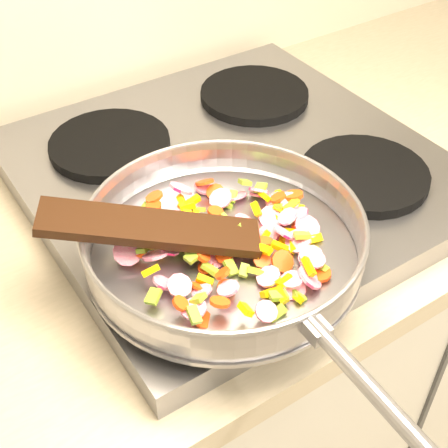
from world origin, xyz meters
TOP-DOWN VIEW (x-y plane):
  - cooktop at (-0.70, 1.67)m, footprint 0.60×0.60m
  - grate_fl at (-0.84, 1.52)m, footprint 0.19×0.19m
  - grate_fr at (-0.56, 1.52)m, footprint 0.19×0.19m
  - grate_bl at (-0.84, 1.81)m, footprint 0.19×0.19m
  - grate_br at (-0.56, 1.81)m, footprint 0.19×0.19m
  - saute_pan at (-0.83, 1.49)m, footprint 0.39×0.55m
  - vegetable_heap at (-0.82, 1.49)m, footprint 0.27×0.27m
  - wooden_spatula at (-0.91, 1.54)m, footprint 0.26×0.18m

SIDE VIEW (x-z plane):
  - cooktop at x=-0.70m, z-range 0.90..0.94m
  - grate_fl at x=-0.84m, z-range 0.94..0.96m
  - grate_fr at x=-0.56m, z-range 0.94..0.96m
  - grate_bl at x=-0.84m, z-range 0.94..0.96m
  - grate_br at x=-0.56m, z-range 0.94..0.96m
  - vegetable_heap at x=-0.82m, z-range 0.95..1.00m
  - saute_pan at x=-0.83m, z-range 0.96..1.02m
  - wooden_spatula at x=-0.91m, z-range 0.97..1.04m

